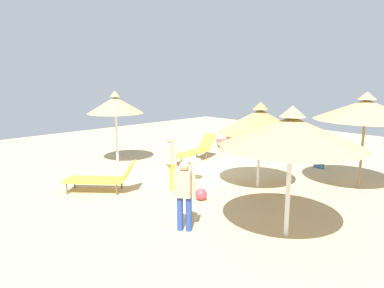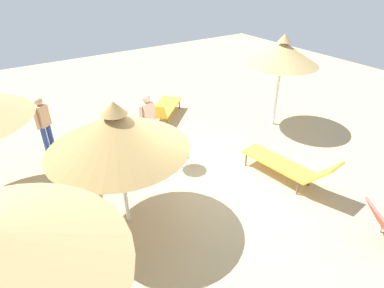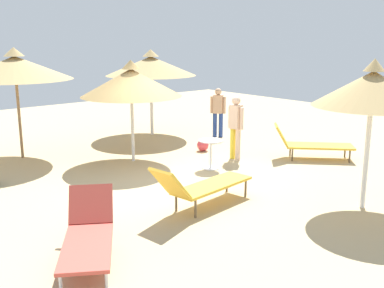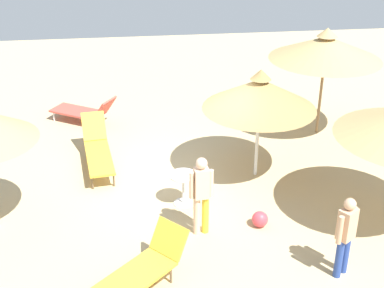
% 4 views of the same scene
% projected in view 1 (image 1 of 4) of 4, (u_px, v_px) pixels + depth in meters
% --- Properties ---
extents(ground, '(24.00, 24.00, 0.10)m').
position_uv_depth(ground, '(216.00, 178.00, 11.17)').
color(ground, tan).
extents(parasol_umbrella_back, '(2.45, 2.45, 2.50)m').
position_uv_depth(parasol_umbrella_back, '(260.00, 121.00, 9.74)').
color(parasol_umbrella_back, white).
rests_on(parasol_umbrella_back, ground).
extents(parasol_umbrella_near_right, '(2.79, 2.79, 2.79)m').
position_uv_depth(parasol_umbrella_near_right, '(366.00, 110.00, 9.53)').
color(parasol_umbrella_near_right, olive).
rests_on(parasol_umbrella_near_right, ground).
extents(parasol_umbrella_near_left, '(2.05, 2.05, 2.68)m').
position_uv_depth(parasol_umbrella_near_left, '(115.00, 105.00, 12.59)').
color(parasol_umbrella_near_left, white).
rests_on(parasol_umbrella_near_left, ground).
extents(parasol_umbrella_edge, '(2.78, 2.78, 2.65)m').
position_uv_depth(parasol_umbrella_edge, '(292.00, 131.00, 6.60)').
color(parasol_umbrella_edge, white).
rests_on(parasol_umbrella_edge, ground).
extents(lounge_chair_front, '(1.54, 1.90, 0.82)m').
position_uv_depth(lounge_chair_front, '(229.00, 142.00, 15.12)').
color(lounge_chair_front, '#CC4C3F').
rests_on(lounge_chair_front, ground).
extents(lounge_chair_far_right, '(2.27, 0.82, 0.94)m').
position_uv_depth(lounge_chair_far_right, '(195.00, 150.00, 13.13)').
color(lounge_chair_far_right, gold).
rests_on(lounge_chair_far_right, ground).
extents(lounge_chair_center, '(1.82, 1.88, 0.87)m').
position_uv_depth(lounge_chair_center, '(103.00, 178.00, 9.60)').
color(lounge_chair_center, gold).
rests_on(lounge_chair_center, ground).
extents(person_standing_far_left, '(0.35, 0.40, 1.51)m').
position_uv_depth(person_standing_far_left, '(184.00, 192.00, 7.08)').
color(person_standing_far_left, navy).
rests_on(person_standing_far_left, ground).
extents(person_standing_back, '(0.25, 0.45, 1.60)m').
position_uv_depth(person_standing_back, '(170.00, 159.00, 9.63)').
color(person_standing_back, yellow).
rests_on(person_standing_back, ground).
extents(handbag, '(0.19, 0.36, 0.41)m').
position_uv_depth(handbag, '(319.00, 164.00, 12.15)').
color(handbag, '#336699').
rests_on(handbag, ground).
extents(side_table_round, '(0.57, 0.57, 0.69)m').
position_uv_depth(side_table_round, '(192.00, 166.00, 10.58)').
color(side_table_round, silver).
rests_on(side_table_round, ground).
extents(beach_ball, '(0.32, 0.32, 0.32)m').
position_uv_depth(beach_ball, '(201.00, 194.00, 8.99)').
color(beach_ball, '#D83F4C').
rests_on(beach_ball, ground).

